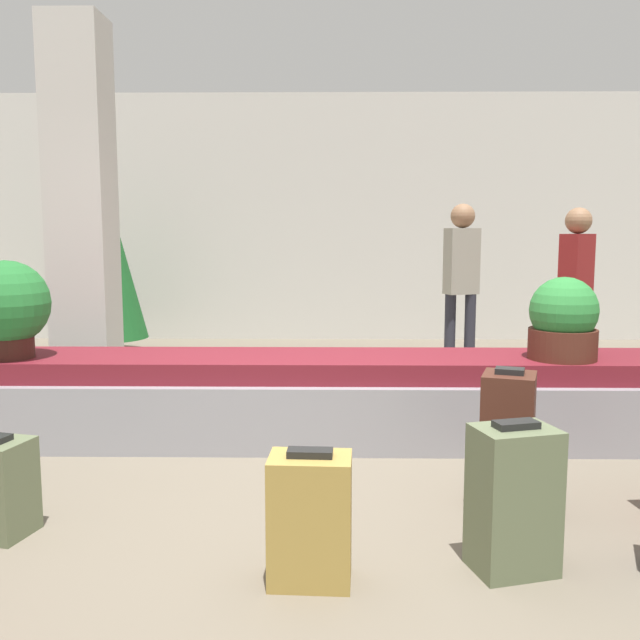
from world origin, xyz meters
TOP-DOWN VIEW (x-y plane):
  - ground_plane at (0.00, 0.00)m, footprint 18.00×18.00m
  - back_wall at (0.00, 5.77)m, footprint 18.00×0.06m
  - carousel at (0.00, 1.23)m, footprint 7.57×0.86m
  - pillar at (-2.02, 2.37)m, footprint 0.48×0.48m
  - suitcase_0 at (1.00, -0.03)m, footprint 0.34×0.34m
  - suitcase_3 at (0.86, -0.71)m, footprint 0.40×0.34m
  - suitcase_5 at (-0.01, -0.83)m, footprint 0.35×0.26m
  - potted_plant_0 at (-2.12, 1.10)m, footprint 0.58×0.58m
  - potted_plant_1 at (1.65, 1.12)m, footprint 0.46×0.46m
  - traveler_0 at (1.38, 3.44)m, footprint 0.36×0.28m
  - traveler_1 at (2.26, 2.70)m, footprint 0.36×0.35m
  - decorated_tree at (-2.58, 4.67)m, footprint 0.95×0.95m

SIDE VIEW (x-z plane):
  - ground_plane at x=0.00m, z-range 0.00..0.00m
  - suitcase_5 at x=-0.01m, z-range -0.01..0.56m
  - carousel at x=0.00m, z-range -0.01..0.58m
  - suitcase_3 at x=0.86m, z-range -0.01..0.66m
  - suitcase_0 at x=1.00m, z-range -0.01..0.75m
  - potted_plant_1 at x=1.65m, z-range 0.58..1.14m
  - potted_plant_0 at x=-2.12m, z-range 0.61..1.28m
  - traveler_1 at x=2.26m, z-range 0.16..1.82m
  - traveler_0 at x=1.38m, z-range 0.17..1.89m
  - decorated_tree at x=-2.58m, z-range 0.09..2.21m
  - back_wall at x=0.00m, z-range 0.00..3.20m
  - pillar at x=-2.02m, z-range 0.00..3.20m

